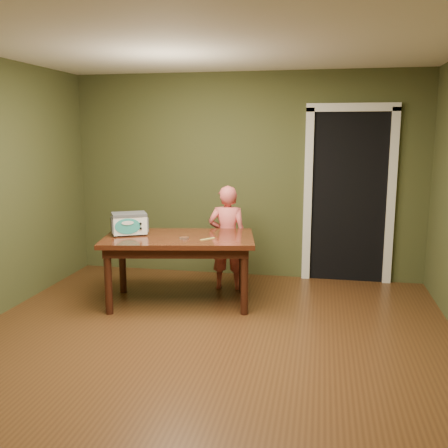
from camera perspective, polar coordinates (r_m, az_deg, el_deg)
name	(u,v)px	position (r m, az deg, el deg)	size (l,w,h in m)	color
floor	(199,355)	(4.36, -2.84, -14.77)	(5.00, 5.00, 0.00)	#4F2E16
room_shell	(197,152)	(3.95, -3.07, 8.24)	(4.52, 5.02, 2.61)	#3D4525
doorway	(348,195)	(6.66, 13.95, 3.25)	(1.10, 0.66, 2.25)	black
dining_table	(179,245)	(5.43, -5.15, -2.44)	(1.74, 1.18, 0.75)	#3B160D
toy_oven	(129,223)	(5.55, -10.78, 0.13)	(0.45, 0.40, 0.24)	#4C4F54
baking_pan	(184,238)	(5.26, -4.56, -1.61)	(0.10, 0.10, 0.02)	silver
spatula	(208,239)	(5.24, -1.89, -1.72)	(0.18, 0.03, 0.01)	#D8D05E
child	(227,238)	(5.91, 0.39, -1.59)	(0.45, 0.30, 1.25)	#DE5D5B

